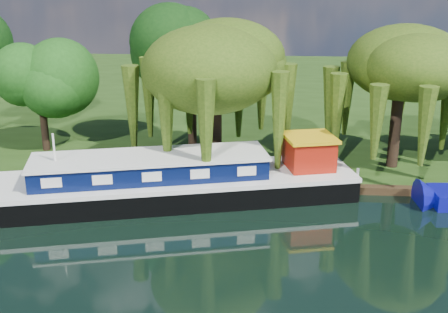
{
  "coord_description": "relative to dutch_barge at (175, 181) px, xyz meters",
  "views": [
    {
      "loc": [
        -2.38,
        -22.64,
        12.35
      ],
      "look_at": [
        -4.59,
        5.93,
        2.8
      ],
      "focal_mm": 45.0,
      "sensor_mm": 36.0,
      "label": 1
    }
  ],
  "objects": [
    {
      "name": "tree_far_left",
      "position": [
        -10.15,
        7.03,
        4.4
      ],
      "size": [
        4.55,
        4.55,
        7.33
      ],
      "color": "black",
      "rests_on": "far_bank"
    },
    {
      "name": "lamppost",
      "position": [
        7.92,
        4.03,
        1.34
      ],
      "size": [
        0.36,
        0.36,
        2.56
      ],
      "color": "silver",
      "rests_on": "far_bank"
    },
    {
      "name": "willow_right",
      "position": [
        13.11,
        5.43,
        5.15
      ],
      "size": [
        6.51,
        6.51,
        7.92
      ],
      "color": "black",
      "rests_on": "far_bank"
    },
    {
      "name": "ground",
      "position": [
        7.42,
        -6.47,
        -1.08
      ],
      "size": [
        120.0,
        120.0,
        0.0
      ],
      "primitive_type": "plane",
      "color": "black"
    },
    {
      "name": "far_bank",
      "position": [
        7.42,
        27.53,
        -0.85
      ],
      "size": [
        120.0,
        52.0,
        0.45
      ],
      "primitive_type": "cube",
      "color": "#1C350E",
      "rests_on": "ground"
    },
    {
      "name": "red_dinghy",
      "position": [
        0.85,
        0.38,
        -1.08
      ],
      "size": [
        3.26,
        2.61,
        0.6
      ],
      "primitive_type": "imported",
      "rotation": [
        0.0,
        0.0,
        1.37
      ],
      "color": "maroon",
      "rests_on": "ground"
    },
    {
      "name": "tree_far_mid",
      "position": [
        -0.18,
        9.08,
        5.56
      ],
      "size": [
        5.49,
        5.49,
        8.98
      ],
      "color": "black",
      "rests_on": "far_bank"
    },
    {
      "name": "dutch_barge",
      "position": [
        0.0,
        0.0,
        0.0
      ],
      "size": [
        21.15,
        9.63,
        4.36
      ],
      "rotation": [
        0.0,
        0.0,
        0.25
      ],
      "color": "black",
      "rests_on": "ground"
    },
    {
      "name": "mooring_posts",
      "position": [
        6.92,
        1.93,
        -0.13
      ],
      "size": [
        19.16,
        0.16,
        1.0
      ],
      "color": "silver",
      "rests_on": "far_bank"
    },
    {
      "name": "willow_left",
      "position": [
        1.95,
        4.32,
        5.67
      ],
      "size": [
        7.24,
        7.24,
        8.68
      ],
      "color": "black",
      "rests_on": "far_bank"
    }
  ]
}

